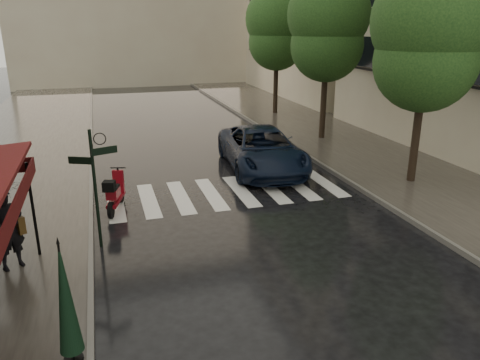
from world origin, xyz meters
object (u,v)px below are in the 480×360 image
pedestrian_with_umbrella (3,198)px  parasol_front (66,299)px  parked_car (262,149)px  scooter (115,194)px

pedestrian_with_umbrella → parasol_front: size_ratio=1.17×
pedestrian_with_umbrella → parked_car: (8.18, 6.00, -1.03)m
pedestrian_with_umbrella → parasol_front: bearing=-101.5°
pedestrian_with_umbrella → scooter: bearing=20.0°
parasol_front → parked_car: bearing=55.3°
parasol_front → pedestrian_with_umbrella: bearing=110.9°
pedestrian_with_umbrella → scooter: pedestrian_with_umbrella is taller
parked_car → parasol_front: (-6.75, -9.74, 0.51)m
scooter → parasol_front: bearing=-82.6°
pedestrian_with_umbrella → parked_car: pedestrian_with_umbrella is taller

